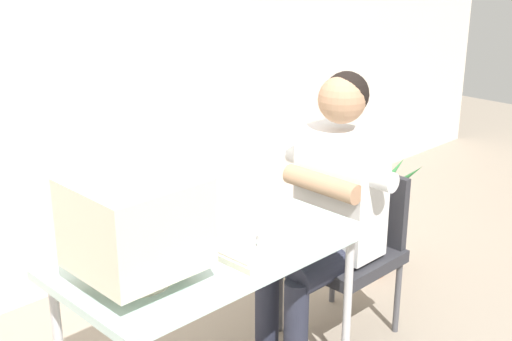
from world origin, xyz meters
name	(u,v)px	position (x,y,z in m)	size (l,w,h in m)	color
wall_back	(74,12)	(0.30, 1.40, 1.50)	(8.00, 0.10, 3.00)	beige
desk	(212,262)	(0.00, 0.00, 0.69)	(1.19, 0.63, 0.75)	#B7B7BC
crt_monitor	(137,224)	(-0.35, -0.04, 0.97)	(0.40, 0.38, 0.38)	beige
keyboard	(220,245)	(0.01, -0.03, 0.77)	(0.17, 0.48, 0.03)	beige
office_chair	(349,243)	(0.90, 0.03, 0.46)	(0.47, 0.47, 0.80)	#4C4C51
person_seated	(328,203)	(0.72, 0.03, 0.72)	(0.68, 0.59, 1.31)	silver
potted_plant	(368,217)	(1.45, 0.32, 0.34)	(0.68, 0.59, 0.75)	#9E6647
desk_mug	(266,244)	(0.11, -0.19, 0.79)	(0.07, 0.08, 0.08)	white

